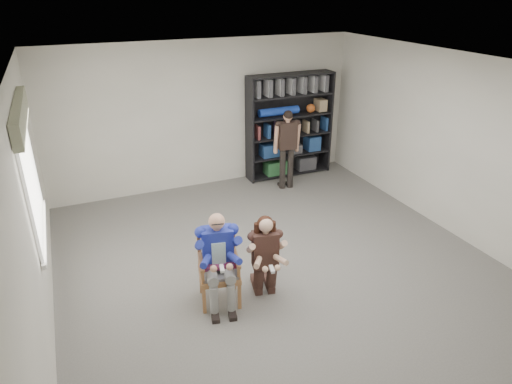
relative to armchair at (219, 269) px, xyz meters
name	(u,v)px	position (x,y,z in m)	size (l,w,h in m)	color
room_shell	(289,182)	(1.03, 0.17, 0.93)	(6.00, 7.00, 2.80)	white
floor	(286,274)	(1.03, 0.17, -0.47)	(6.00, 7.00, 0.01)	#66635E
window_left	(32,173)	(-1.92, 1.17, 1.16)	(0.16, 2.00, 1.75)	white
armchair	(219,269)	(0.00, 0.00, 0.00)	(0.55, 0.53, 0.95)	#AF673C
seated_man	(219,259)	(0.00, 0.00, 0.14)	(0.53, 0.74, 1.23)	navy
kneeling_woman	(266,257)	(0.58, -0.12, 0.09)	(0.47, 0.76, 1.13)	#332019
bookshelf	(290,126)	(2.73, 3.45, 0.58)	(1.80, 0.38, 2.10)	black
standing_man	(287,150)	(2.37, 2.83, 0.31)	(0.48, 0.27, 1.57)	black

